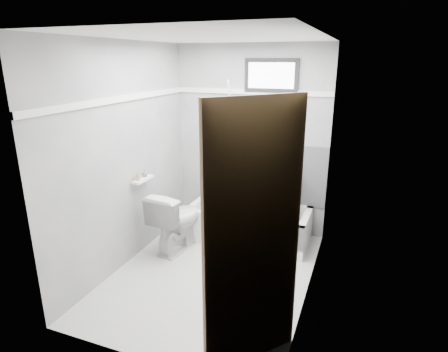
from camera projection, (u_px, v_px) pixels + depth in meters
The scene contains 19 objects.
floor at pixel (212, 273), 4.03m from camera, with size 2.60×2.60×0.00m, color silver.
ceiling at pixel (210, 36), 3.31m from camera, with size 2.60×2.60×0.00m, color silver.
wall_back at pixel (250, 141), 4.83m from camera, with size 2.00×0.02×2.40m, color slate.
wall_front at pixel (136, 216), 2.51m from camera, with size 2.00×0.02×2.40m, color slate.
wall_left at pixel (125, 157), 4.01m from camera, with size 0.02×2.60×2.40m, color slate.
wall_right at pixel (315, 178), 3.33m from camera, with size 0.02×2.60×2.40m, color slate.
bathtub at pixel (249, 223), 4.76m from camera, with size 1.50×0.70×0.42m, color white, non-canonical shape.
office_chair at pixel (269, 189), 4.54m from camera, with size 0.67×0.67×1.15m, color slate, non-canonical shape.
toilet at pixel (177, 220), 4.47m from camera, with size 0.42×0.75×0.73m, color silver.
door at pixel (279, 269), 2.25m from camera, with size 0.78×0.78×2.00m, color #56321F, non-canonical shape.
window at pixel (271, 75), 4.48m from camera, with size 0.66×0.04×0.40m, color black, non-canonical shape.
backerboard at pixel (268, 173), 4.85m from camera, with size 1.50×0.02×0.78m, color #4C4C4F.
trim_back at pixel (251, 92), 4.63m from camera, with size 2.00×0.02×0.06m, color white.
trim_left at pixel (122, 99), 3.82m from camera, with size 0.02×2.60×0.06m, color white.
pole at pixel (236, 155), 4.70m from camera, with size 0.02×0.02×1.95m, color silver.
shelf at pixel (143, 179), 4.25m from camera, with size 0.10×0.32×0.03m, color white.
soap_bottle_a at pixel (138, 176), 4.17m from camera, with size 0.05×0.05×0.11m, color tan.
soap_bottle_b at pixel (145, 173), 4.29m from camera, with size 0.06×0.06×0.08m, color #486A84.
faucet at pixel (235, 187), 5.06m from camera, with size 0.26×0.10×0.16m, color silver, non-canonical shape.
Camera 1 is at (1.38, -3.25, 2.21)m, focal length 30.00 mm.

